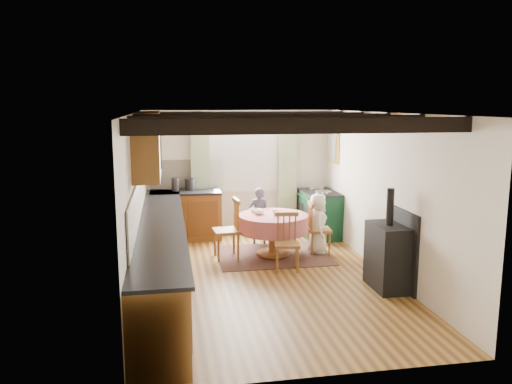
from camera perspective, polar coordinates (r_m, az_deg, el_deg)
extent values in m
cube|color=#A57634|center=(7.57, 1.07, -9.65)|extent=(3.60, 5.50, 0.00)
cube|color=white|center=(7.13, 1.13, 8.84)|extent=(3.60, 5.50, 0.00)
cube|color=silver|center=(9.93, -1.96, 2.20)|extent=(3.60, 0.00, 2.40)
cube|color=silver|center=(4.66, 7.68, -6.83)|extent=(3.60, 0.00, 2.40)
cube|color=silver|center=(7.13, -13.24, -1.13)|extent=(0.00, 5.50, 2.40)
cube|color=silver|center=(7.80, 14.19, -0.24)|extent=(0.00, 5.50, 2.40)
cube|color=black|center=(5.19, 5.44, 7.39)|extent=(3.60, 0.16, 0.16)
cube|color=black|center=(6.15, 2.95, 7.81)|extent=(3.60, 0.16, 0.16)
cube|color=black|center=(7.13, 1.13, 8.11)|extent=(3.60, 0.16, 0.16)
cube|color=black|center=(8.11, -0.25, 8.34)|extent=(3.60, 0.16, 0.16)
cube|color=black|center=(9.10, -1.33, 8.51)|extent=(3.60, 0.16, 0.16)
cube|color=beige|center=(7.43, -12.96, -0.69)|extent=(0.02, 4.50, 0.55)
cube|color=beige|center=(9.82, -7.73, 2.03)|extent=(1.40, 0.02, 0.55)
cube|color=brown|center=(7.30, -10.64, -6.92)|extent=(0.60, 5.30, 0.88)
cube|color=brown|center=(9.68, -7.85, -2.67)|extent=(1.30, 0.60, 0.88)
cube|color=black|center=(7.18, -10.59, -3.40)|extent=(0.64, 5.30, 0.04)
cube|color=black|center=(9.57, -7.91, -0.01)|extent=(1.30, 0.64, 0.04)
cube|color=brown|center=(8.22, -11.82, 5.64)|extent=(0.34, 1.80, 0.90)
cube|color=brown|center=(6.73, -12.16, 4.29)|extent=(0.34, 0.90, 0.70)
cube|color=white|center=(9.88, -1.39, 4.50)|extent=(1.34, 0.03, 1.54)
cube|color=white|center=(9.89, -1.39, 4.50)|extent=(1.20, 0.01, 1.40)
cube|color=beige|center=(9.77, -6.23, 1.42)|extent=(0.35, 0.10, 2.10)
cube|color=beige|center=(10.02, 3.51, 1.68)|extent=(0.35, 0.10, 2.10)
cylinder|color=black|center=(9.76, -1.33, 7.96)|extent=(2.00, 0.03, 0.03)
cube|color=gold|center=(9.85, 8.69, 4.95)|extent=(0.04, 0.50, 0.60)
cylinder|color=silver|center=(10.05, 4.01, 5.14)|extent=(0.30, 0.02, 0.30)
cube|color=#4C2D23|center=(8.65, 1.90, -7.07)|extent=(1.86, 1.44, 0.01)
imported|color=#404055|center=(9.23, 0.33, -2.68)|extent=(0.41, 0.30, 1.04)
imported|color=#EFE5CD|center=(8.72, 6.91, -3.53)|extent=(0.41, 0.56, 1.03)
imported|color=silver|center=(8.71, -0.05, -2.06)|extent=(0.22, 0.22, 0.05)
imported|color=silver|center=(8.51, 0.32, -2.32)|extent=(0.24, 0.24, 0.05)
imported|color=silver|center=(8.40, 2.17, -2.38)|extent=(0.11, 0.11, 0.09)
cylinder|color=#262628|center=(9.58, -8.99, 0.85)|extent=(0.14, 0.14, 0.25)
cylinder|color=#262628|center=(9.66, -7.39, 0.86)|extent=(0.19, 0.19, 0.21)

